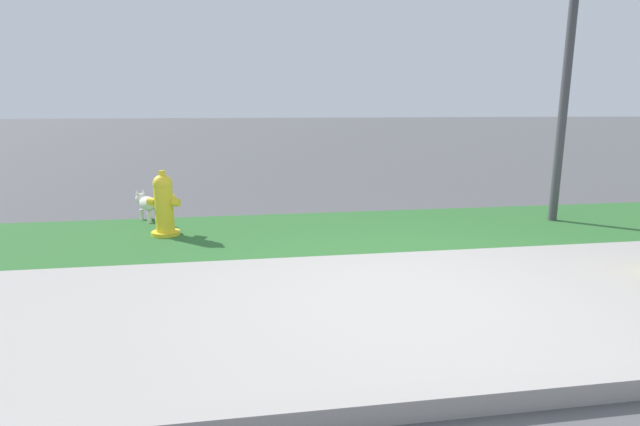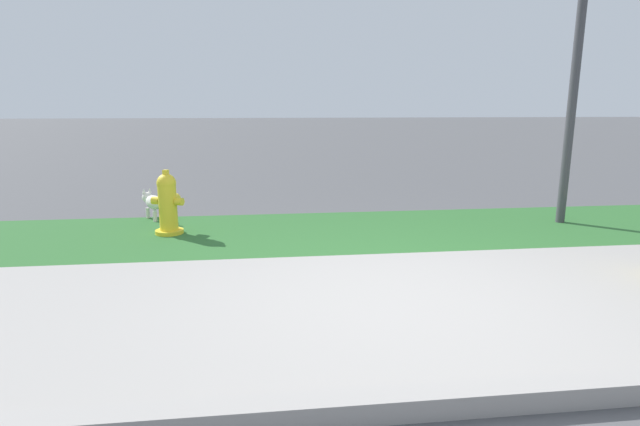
# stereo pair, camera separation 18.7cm
# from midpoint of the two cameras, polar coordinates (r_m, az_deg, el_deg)

# --- Properties ---
(ground_plane) EXTENTS (120.00, 120.00, 0.00)m
(ground_plane) POSITION_cam_midpoint_polar(r_m,az_deg,el_deg) (3.99, 9.52, -10.04)
(ground_plane) COLOR #515154
(sidewalk_pavement) EXTENTS (18.00, 2.58, 0.01)m
(sidewalk_pavement) POSITION_cam_midpoint_polar(r_m,az_deg,el_deg) (3.98, 9.52, -9.97)
(sidewalk_pavement) COLOR #9E9993
(sidewalk_pavement) RESTS_ON ground
(grass_verge) EXTENTS (18.00, 2.08, 0.01)m
(grass_verge) POSITION_cam_midpoint_polar(r_m,az_deg,el_deg) (6.13, 2.67, -1.93)
(grass_verge) COLOR #2D662D
(grass_verge) RESTS_ON ground
(street_curb) EXTENTS (18.00, 0.16, 0.12)m
(street_curb) POSITION_cam_midpoint_polar(r_m,az_deg,el_deg) (2.83, 18.78, -18.97)
(street_curb) COLOR #9E9993
(street_curb) RESTS_ON ground
(fire_hydrant_across_street) EXTENTS (0.40, 0.38, 0.77)m
(fire_hydrant_across_street) POSITION_cam_midpoint_polar(r_m,az_deg,el_deg) (6.11, -18.22, 0.93)
(fire_hydrant_across_street) COLOR yellow
(fire_hydrant_across_street) RESTS_ON ground
(small_white_dog) EXTENTS (0.38, 0.49, 0.39)m
(small_white_dog) POSITION_cam_midpoint_polar(r_m,az_deg,el_deg) (7.01, -19.89, 1.04)
(small_white_dog) COLOR silver
(small_white_dog) RESTS_ON ground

